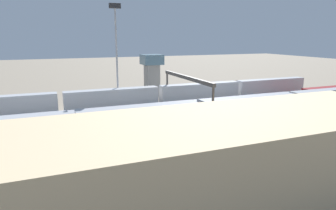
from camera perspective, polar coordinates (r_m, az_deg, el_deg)
The scene contains 13 objects.
ground_plane at distance 67.65m, azimuth -5.81°, elevation -2.44°, with size 400.00×400.00×0.00m, color #756B5B.
track_bed_0 at distance 77.00m, azimuth -7.89°, elevation -0.57°, with size 140.00×2.80×0.12m, color #4C443D.
track_bed_1 at distance 72.30m, azimuth -6.92°, elevation -1.42°, with size 140.00×2.80×0.12m, color #4C443D.
track_bed_2 at distance 67.63m, azimuth -5.81°, elevation -2.39°, with size 140.00×2.80×0.12m, color #4C443D.
track_bed_3 at distance 63.02m, azimuth -4.53°, elevation -3.50°, with size 140.00×2.80×0.12m, color #3D3833.
track_bed_4 at distance 58.46m, azimuth -3.05°, elevation -4.78°, with size 140.00×2.80×0.12m, color #4C443D.
train_on_track_4 at distance 57.06m, azimuth -5.33°, elevation -2.58°, with size 119.80×3.00×5.00m.
train_on_track_3 at distance 63.88m, azimuth -0.82°, elevation -1.37°, with size 114.80×3.06×4.40m.
train_on_track_0 at distance 75.75m, azimuth -10.38°, elevation 1.10°, with size 119.80×3.00×5.00m.
light_mast_2 at distance 76.80m, azimuth -9.72°, elevation 11.60°, with size 2.80×0.70×25.40m.
signal_gantry at distance 70.31m, azimuth 3.52°, elevation 4.37°, with size 0.70×25.00×8.80m.
maintenance_shed at distance 32.23m, azimuth 4.32°, elevation -11.07°, with size 56.62×15.51×9.32m, color tan.
control_tower at distance 93.83m, azimuth -3.05°, elevation 6.37°, with size 6.00×6.00×12.29m.
Camera 1 is at (17.92, 62.79, 17.67)m, focal length 32.44 mm.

